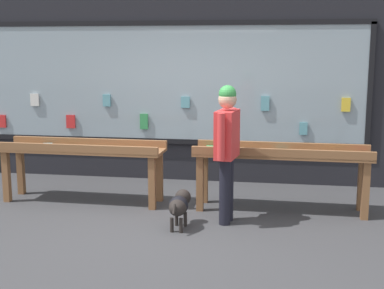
# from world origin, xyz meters

# --- Properties ---
(ground_plane) EXTENTS (40.00, 40.00, 0.00)m
(ground_plane) POSITION_xyz_m (0.00, 0.00, 0.00)
(ground_plane) COLOR #38383A
(shopfront_facade) EXTENTS (8.98, 0.29, 3.65)m
(shopfront_facade) POSITION_xyz_m (-0.07, 2.39, 1.80)
(shopfront_facade) COLOR black
(shopfront_facade) RESTS_ON ground_plane
(display_table_left) EXTENTS (2.34, 0.62, 0.87)m
(display_table_left) POSITION_xyz_m (-1.39, 0.83, 0.69)
(display_table_left) COLOR brown
(display_table_left) RESTS_ON ground_plane
(display_table_right) EXTENTS (2.34, 0.60, 0.89)m
(display_table_right) POSITION_xyz_m (1.39, 0.83, 0.71)
(display_table_right) COLOR brown
(display_table_right) RESTS_ON ground_plane
(person_browsing) EXTENTS (0.28, 0.67, 1.72)m
(person_browsing) POSITION_xyz_m (0.72, 0.22, 1.01)
(person_browsing) COLOR black
(person_browsing) RESTS_ON ground_plane
(small_dog) EXTENTS (0.24, 0.62, 0.43)m
(small_dog) POSITION_xyz_m (0.18, -0.09, 0.29)
(small_dog) COLOR black
(small_dog) RESTS_ON ground_plane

